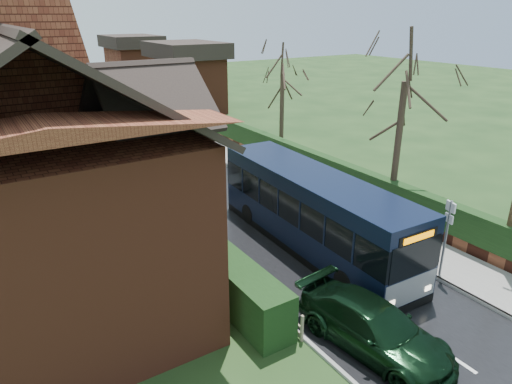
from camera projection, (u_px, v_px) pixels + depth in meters
ground at (318, 267)px, 17.42m from camera, size 140.00×140.00×0.00m
road at (202, 188)px, 25.25m from camera, size 6.00×100.00×0.02m
pavement at (265, 173)px, 27.36m from camera, size 2.50×100.00×0.14m
kerb_right at (248, 177)px, 26.76m from camera, size 0.12×100.00×0.14m
kerb_left at (149, 198)px, 23.71m from camera, size 0.12×100.00×0.10m
front_hedge at (170, 224)px, 19.09m from camera, size 1.20×16.00×1.60m
picket_fence at (187, 227)px, 19.59m from camera, size 0.10×16.00×0.90m
right_wall_hedge at (287, 154)px, 27.79m from camera, size 0.60×50.00×1.80m
brick_house at (30, 163)px, 15.18m from camera, size 9.30×14.60×10.30m
bus at (313, 212)px, 18.33m from camera, size 2.78×10.49×3.16m
car_silver at (175, 181)px, 24.30m from camera, size 2.11×4.13×1.35m
car_green at (374, 327)px, 12.98m from camera, size 2.52×5.04×1.41m
car_distant at (105, 100)px, 46.52m from camera, size 2.72×4.60×1.43m
bus_stop_sign at (447, 229)px, 15.93m from camera, size 0.21×0.46×3.07m
tree_right_near at (406, 71)px, 19.44m from camera, size 4.17×4.17×9.00m
tree_right_far at (283, 67)px, 29.40m from camera, size 3.99×3.99×7.71m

